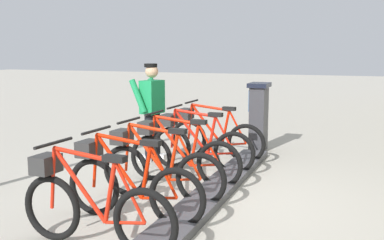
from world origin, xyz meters
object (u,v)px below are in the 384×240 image
at_px(bike_docked_3, 157,167).
at_px(bike_docked_1, 198,144).
at_px(bike_docked_2, 179,154).
at_px(payment_kiosk, 259,116).
at_px(bike_docked_0, 213,136).
at_px(bike_docked_5, 90,205).
at_px(bike_docked_4, 128,183).
at_px(worker_near_rack, 152,108).

bearing_deg(bike_docked_3, bike_docked_1, -90.00).
bearing_deg(bike_docked_3, bike_docked_2, -90.00).
relative_size(payment_kiosk, bike_docked_0, 0.74).
height_order(payment_kiosk, bike_docked_5, payment_kiosk).
bearing_deg(bike_docked_0, bike_docked_1, 90.00).
height_order(bike_docked_0, bike_docked_5, same).
bearing_deg(bike_docked_4, bike_docked_1, -90.00).
xyz_separation_m(bike_docked_4, bike_docked_5, (0.00, 0.76, 0.00)).
bearing_deg(bike_docked_0, bike_docked_4, 90.00).
relative_size(bike_docked_1, bike_docked_2, 1.00).
distance_m(bike_docked_4, bike_docked_5, 0.76).
relative_size(bike_docked_2, bike_docked_4, 1.00).
height_order(bike_docked_2, bike_docked_3, same).
distance_m(bike_docked_5, worker_near_rack, 3.61).
bearing_deg(bike_docked_1, payment_kiosk, -107.61).
relative_size(bike_docked_1, bike_docked_4, 1.00).
bearing_deg(bike_docked_0, bike_docked_5, 90.00).
distance_m(bike_docked_3, bike_docked_4, 0.76).
distance_m(bike_docked_4, worker_near_rack, 2.89).
xyz_separation_m(bike_docked_1, bike_docked_5, (0.00, 3.06, 0.00)).
bearing_deg(bike_docked_3, bike_docked_0, -90.00).
distance_m(bike_docked_1, bike_docked_3, 1.53).
distance_m(payment_kiosk, bike_docked_2, 2.64).
xyz_separation_m(bike_docked_1, worker_near_rack, (0.97, -0.39, 0.48)).
bearing_deg(bike_docked_2, bike_docked_5, 90.00).
xyz_separation_m(payment_kiosk, bike_docked_1, (0.57, 1.80, -0.24)).
bearing_deg(worker_near_rack, payment_kiosk, -137.46).
relative_size(payment_kiosk, bike_docked_5, 0.74).
height_order(bike_docked_4, worker_near_rack, worker_near_rack).
bearing_deg(bike_docked_4, bike_docked_0, -90.00).
height_order(bike_docked_0, worker_near_rack, worker_near_rack).
distance_m(bike_docked_0, bike_docked_3, 2.29).
bearing_deg(bike_docked_5, payment_kiosk, -96.71).
bearing_deg(payment_kiosk, bike_docked_1, 72.39).
relative_size(bike_docked_0, bike_docked_3, 1.00).
relative_size(bike_docked_5, worker_near_rack, 1.04).
height_order(bike_docked_5, worker_near_rack, worker_near_rack).
bearing_deg(payment_kiosk, worker_near_rack, 42.54).
xyz_separation_m(bike_docked_2, worker_near_rack, (0.97, -1.15, 0.48)).
distance_m(bike_docked_0, bike_docked_2, 1.53).
xyz_separation_m(bike_docked_0, bike_docked_2, (0.00, 1.53, 0.00)).
bearing_deg(worker_near_rack, bike_docked_5, 105.73).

